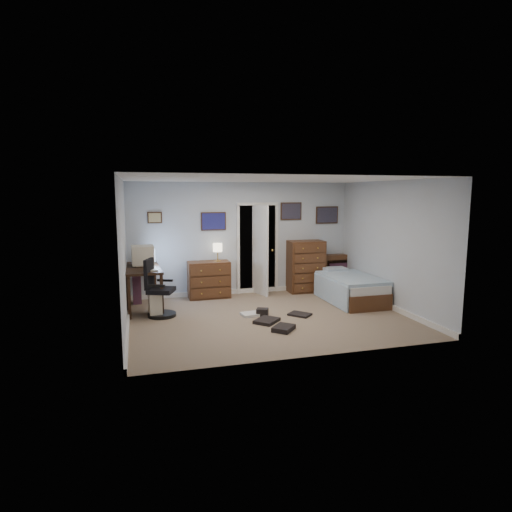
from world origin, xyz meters
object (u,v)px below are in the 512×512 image
Objects in this scene: computer_desk at (137,277)px; low_dresser at (209,280)px; tall_dresser at (306,266)px; bed at (349,288)px; office_chair at (158,294)px.

computer_desk is 1.61m from low_dresser.
tall_dresser is (2.25, -0.02, 0.19)m from low_dresser.
computer_desk reaches higher than bed.
computer_desk is 3.78m from tall_dresser.
tall_dresser is at bearing 39.83° from office_chair.
computer_desk is 0.81× the size of bed.
low_dresser is (1.49, 0.55, -0.24)m from computer_desk.
bed is (2.79, -1.08, -0.12)m from low_dresser.
low_dresser reaches higher than bed.
office_chair reaches higher than low_dresser.
office_chair is (0.36, -0.62, -0.23)m from computer_desk.
low_dresser is at bearing 66.96° from office_chair.
bed is (0.54, -1.06, -0.31)m from tall_dresser.
computer_desk is 1.38× the size of office_chair.
office_chair is 0.59× the size of bed.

